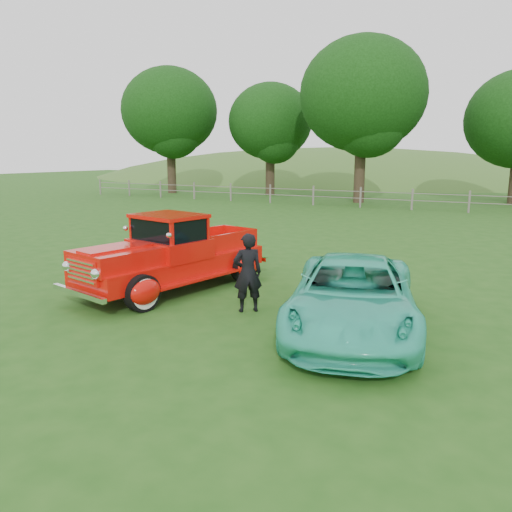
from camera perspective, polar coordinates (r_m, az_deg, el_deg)
The scene contains 9 objects.
ground at distance 9.57m, azimuth -8.92°, elevation -7.59°, with size 140.00×140.00×0.00m, color #204F15.
distant_hills at distance 67.77m, azimuth 19.79°, elevation 4.37°, with size 116.00×60.00×18.00m.
fence_line at distance 29.81m, azimuth 17.42°, elevation 6.19°, with size 48.00×0.12×1.20m.
tree_far_west at distance 41.99m, azimuth -9.84°, elevation 15.99°, with size 7.60×7.60×9.93m.
tree_mid_west at distance 39.37m, azimuth 1.66°, elevation 15.09°, with size 6.40×6.40×8.46m.
tree_near_west at distance 33.76m, azimuth 12.11°, elevation 17.56°, with size 8.00×8.00×10.42m.
red_pickup at distance 11.75m, azimuth -9.55°, elevation 0.01°, with size 2.97×5.24×1.78m.
teal_sedan at distance 9.00m, azimuth 11.01°, elevation -4.55°, with size 2.16×4.68×1.30m, color #31C4A3.
man at distance 9.94m, azimuth -0.95°, elevation -1.92°, with size 0.58×0.38×1.60m, color black.
Camera 1 is at (5.50, -7.19, 3.11)m, focal length 35.00 mm.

